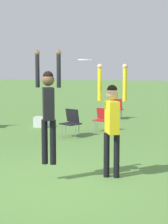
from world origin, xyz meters
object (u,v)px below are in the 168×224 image
at_px(camping_chair_0, 116,107).
at_px(person_jumping, 48,104).
at_px(frisbee, 85,60).
at_px(cooler_box, 41,122).
at_px(person_defending, 112,117).
at_px(camping_chair_3, 71,121).
at_px(camping_chair_1, 102,118).

bearing_deg(camping_chair_0, person_jumping, 108.66).
bearing_deg(person_jumping, camping_chair_0, -23.31).
xyz_separation_m(frisbee, cooler_box, (-3.01, 6.26, -2.15)).
xyz_separation_m(person_jumping, frisbee, (0.70, 0.06, 0.84)).
relative_size(person_defending, cooler_box, 4.28).
xyz_separation_m(person_jumping, person_defending, (1.15, 0.48, -0.28)).
height_order(person_jumping, person_defending, person_jumping).
height_order(person_defending, frisbee, frisbee).
bearing_deg(frisbee, person_jumping, -175.16).
xyz_separation_m(camping_chair_3, cooler_box, (-1.56, 1.62, -0.32)).
relative_size(frisbee, camping_chair_3, 0.31).
distance_m(frisbee, camping_chair_3, 5.19).
height_order(person_jumping, frisbee, person_jumping).
xyz_separation_m(person_defending, cooler_box, (-3.47, 5.83, -1.02)).
height_order(camping_chair_1, cooler_box, camping_chair_1).
height_order(frisbee, camping_chair_0, frisbee).
bearing_deg(camping_chair_3, person_jumping, 129.05).
distance_m(camping_chair_1, camping_chair_3, 1.49).
bearing_deg(cooler_box, person_jumping, -69.89).
bearing_deg(frisbee, camping_chair_3, 107.34).
bearing_deg(cooler_box, person_defending, -59.28).
xyz_separation_m(camping_chair_0, cooler_box, (-2.43, -2.89, -0.31)).
bearing_deg(camping_chair_0, camping_chair_3, 98.53).
bearing_deg(camping_chair_0, person_defending, 116.17).
height_order(person_jumping, camping_chair_3, person_jumping).
relative_size(frisbee, cooler_box, 0.50).
bearing_deg(person_jumping, person_defending, -90.00).
bearing_deg(person_jumping, camping_chair_1, -23.02).
relative_size(frisbee, camping_chair_0, 0.31).
bearing_deg(person_jumping, camping_chair_3, -13.53).
distance_m(frisbee, cooler_box, 7.27).
height_order(camping_chair_0, camping_chair_1, camping_chair_0).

